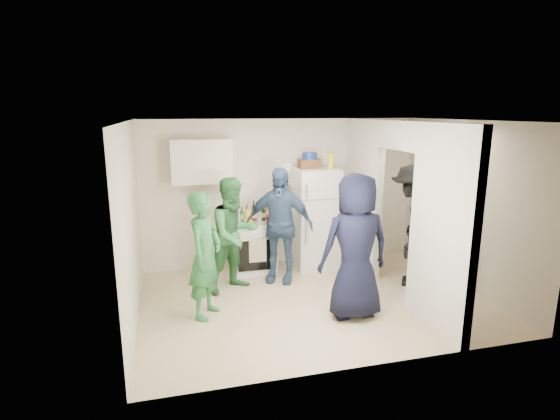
% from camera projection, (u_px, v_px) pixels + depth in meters
% --- Properties ---
extents(floor, '(4.80, 4.80, 0.00)m').
position_uv_depth(floor, '(314.00, 300.00, 6.21)').
color(floor, '#C7B88C').
rests_on(floor, ground).
extents(wall_back, '(4.80, 0.00, 4.80)m').
position_uv_depth(wall_back, '(284.00, 192.00, 7.53)').
color(wall_back, silver).
rests_on(wall_back, floor).
extents(wall_front, '(4.80, 0.00, 4.80)m').
position_uv_depth(wall_front, '(372.00, 253.00, 4.32)').
color(wall_front, silver).
rests_on(wall_front, floor).
extents(wall_left, '(0.00, 3.40, 3.40)m').
position_uv_depth(wall_left, '(131.00, 226.00, 5.35)').
color(wall_left, silver).
rests_on(wall_left, floor).
extents(wall_right, '(0.00, 3.40, 3.40)m').
position_uv_depth(wall_right, '(468.00, 205.00, 6.51)').
color(wall_right, silver).
rests_on(wall_right, floor).
extents(ceiling, '(4.80, 4.80, 0.00)m').
position_uv_depth(ceiling, '(318.00, 121.00, 5.65)').
color(ceiling, white).
rests_on(ceiling, wall_back).
extents(partition_pier_back, '(0.12, 1.20, 2.50)m').
position_uv_depth(partition_pier_back, '(363.00, 196.00, 7.26)').
color(partition_pier_back, silver).
rests_on(partition_pier_back, floor).
extents(partition_pier_front, '(0.12, 1.20, 2.50)m').
position_uv_depth(partition_pier_front, '(442.00, 230.00, 5.18)').
color(partition_pier_front, silver).
rests_on(partition_pier_front, floor).
extents(partition_header, '(0.12, 1.00, 0.40)m').
position_uv_depth(partition_header, '(400.00, 135.00, 5.99)').
color(partition_header, silver).
rests_on(partition_header, partition_pier_back).
extents(stove, '(0.71, 0.60, 0.85)m').
position_uv_depth(stove, '(254.00, 246.00, 7.26)').
color(stove, white).
rests_on(stove, floor).
extents(upper_cabinet, '(0.95, 0.34, 0.70)m').
position_uv_depth(upper_cabinet, '(201.00, 161.00, 6.89)').
color(upper_cabinet, silver).
rests_on(upper_cabinet, wall_back).
extents(fridge, '(0.70, 0.68, 1.70)m').
position_uv_depth(fridge, '(315.00, 218.00, 7.39)').
color(fridge, silver).
rests_on(fridge, floor).
extents(wicker_basket, '(0.35, 0.25, 0.15)m').
position_uv_depth(wicker_basket, '(309.00, 164.00, 7.21)').
color(wicker_basket, brown).
rests_on(wicker_basket, fridge).
extents(blue_bowl, '(0.24, 0.24, 0.11)m').
position_uv_depth(blue_bowl, '(309.00, 156.00, 7.18)').
color(blue_bowl, navy).
rests_on(blue_bowl, wicker_basket).
extents(yellow_cup_stack_top, '(0.09, 0.09, 0.25)m').
position_uv_depth(yellow_cup_stack_top, '(331.00, 161.00, 7.13)').
color(yellow_cup_stack_top, yellow).
rests_on(yellow_cup_stack_top, fridge).
extents(wall_clock, '(0.22, 0.02, 0.22)m').
position_uv_depth(wall_clock, '(287.00, 167.00, 7.43)').
color(wall_clock, white).
rests_on(wall_clock, wall_back).
extents(spice_shelf, '(0.35, 0.08, 0.03)m').
position_uv_depth(spice_shelf, '(285.00, 187.00, 7.46)').
color(spice_shelf, olive).
rests_on(spice_shelf, wall_back).
extents(nook_window, '(0.03, 0.70, 0.80)m').
position_uv_depth(nook_window, '(461.00, 177.00, 6.61)').
color(nook_window, black).
rests_on(nook_window, wall_right).
extents(nook_window_frame, '(0.04, 0.76, 0.86)m').
position_uv_depth(nook_window_frame, '(460.00, 177.00, 6.60)').
color(nook_window_frame, white).
rests_on(nook_window_frame, wall_right).
extents(nook_valance, '(0.04, 0.82, 0.18)m').
position_uv_depth(nook_valance, '(461.00, 154.00, 6.52)').
color(nook_valance, white).
rests_on(nook_valance, wall_right).
extents(yellow_cup_stack_stove, '(0.09, 0.09, 0.25)m').
position_uv_depth(yellow_cup_stack_stove, '(248.00, 218.00, 6.90)').
color(yellow_cup_stack_stove, yellow).
rests_on(yellow_cup_stack_stove, stove).
extents(red_cup, '(0.09, 0.09, 0.12)m').
position_uv_depth(red_cup, '(269.00, 220.00, 7.01)').
color(red_cup, '#AA0B30').
rests_on(red_cup, stove).
extents(person_green_left, '(0.64, 0.72, 1.65)m').
position_uv_depth(person_green_left, '(205.00, 255.00, 5.57)').
color(person_green_left, '#327D43').
rests_on(person_green_left, floor).
extents(person_green_center, '(1.03, 0.95, 1.70)m').
position_uv_depth(person_green_center, '(234.00, 235.00, 6.42)').
color(person_green_center, '#367C43').
rests_on(person_green_center, floor).
extents(person_denim, '(1.14, 0.87, 1.81)m').
position_uv_depth(person_denim, '(279.00, 225.00, 6.74)').
color(person_denim, '#374F79').
rests_on(person_denim, floor).
extents(person_navy, '(0.93, 0.61, 1.89)m').
position_uv_depth(person_navy, '(355.00, 247.00, 5.54)').
color(person_navy, black).
rests_on(person_navy, floor).
extents(person_nook, '(1.24, 1.39, 1.87)m').
position_uv_depth(person_nook, '(412.00, 225.00, 6.62)').
color(person_nook, black).
rests_on(person_nook, floor).
extents(bottle_a, '(0.08, 0.08, 0.30)m').
position_uv_depth(bottle_a, '(234.00, 212.00, 7.19)').
color(bottle_a, brown).
rests_on(bottle_a, stove).
extents(bottle_b, '(0.06, 0.06, 0.28)m').
position_uv_depth(bottle_b, '(242.00, 215.00, 7.02)').
color(bottle_b, '#1D5834').
rests_on(bottle_b, stove).
extents(bottle_c, '(0.07, 0.07, 0.26)m').
position_uv_depth(bottle_c, '(247.00, 212.00, 7.25)').
color(bottle_c, '#A1AAAF').
rests_on(bottle_c, stove).
extents(bottle_d, '(0.08, 0.08, 0.29)m').
position_uv_depth(bottle_d, '(254.00, 214.00, 7.09)').
color(bottle_d, '#5A1B0F').
rests_on(bottle_d, stove).
extents(bottle_e, '(0.07, 0.07, 0.29)m').
position_uv_depth(bottle_e, '(257.00, 210.00, 7.33)').
color(bottle_e, '#AAACBC').
rests_on(bottle_e, stove).
extents(bottle_f, '(0.06, 0.06, 0.26)m').
position_uv_depth(bottle_f, '(264.00, 213.00, 7.19)').
color(bottle_f, '#123317').
rests_on(bottle_f, stove).
extents(bottle_g, '(0.08, 0.08, 0.28)m').
position_uv_depth(bottle_g, '(267.00, 211.00, 7.33)').
color(bottle_g, olive).
rests_on(bottle_g, stove).
extents(bottle_h, '(0.06, 0.06, 0.33)m').
position_uv_depth(bottle_h, '(235.00, 215.00, 6.94)').
color(bottle_h, '#B2B6BF').
rests_on(bottle_h, stove).
extents(bottle_i, '(0.06, 0.06, 0.33)m').
position_uv_depth(bottle_i, '(254.00, 210.00, 7.24)').
color(bottle_i, '#4D1F0D').
rests_on(bottle_i, stove).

